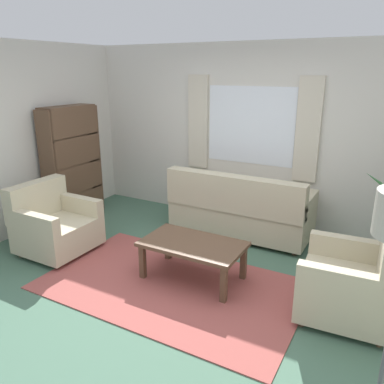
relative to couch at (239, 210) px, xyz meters
name	(u,v)px	position (x,y,z in m)	size (l,w,h in m)	color
ground_plane	(171,286)	(-0.12, -1.60, -0.37)	(6.24, 6.24, 0.00)	#476B56
wall_back	(251,135)	(-0.12, 0.66, 0.93)	(5.32, 0.12, 2.60)	silver
window_with_curtains	(250,126)	(-0.12, 0.57, 1.08)	(1.98, 0.07, 1.40)	white
area_rug	(171,285)	(-0.12, -1.60, -0.36)	(2.74, 1.64, 0.01)	#9E4C47
couch	(239,210)	(0.00, 0.00, 0.00)	(1.90, 0.82, 0.92)	#BCB293
armchair_left	(54,225)	(-1.86, -1.59, -0.01)	(0.82, 0.84, 0.88)	#BCB293
armchair_right	(354,283)	(1.64, -1.24, -0.01)	(0.87, 0.89, 0.88)	#BCB293
coffee_table	(193,247)	(0.01, -1.35, 0.01)	(1.10, 0.64, 0.44)	brown
bookshelf	(74,162)	(-2.47, -0.57, 0.52)	(0.30, 0.94, 1.72)	brown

